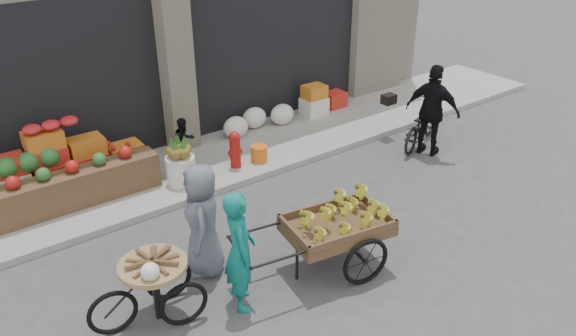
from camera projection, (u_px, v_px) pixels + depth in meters
ground at (349, 273)px, 7.92m from camera, size 80.00×80.00×0.00m
sidewalk at (205, 164)px, 10.81m from camera, size 18.00×2.20×0.12m
fruit_display at (65, 165)px, 9.41m from camera, size 3.10×1.12×1.24m
pineapple_bin at (181, 170)px, 9.91m from camera, size 0.52×0.52×0.50m
fire_hydrant at (235, 148)px, 10.40m from camera, size 0.22×0.22×0.71m
orange_bucket at (259, 153)px, 10.74m from camera, size 0.32×0.32×0.30m
right_bay_goods at (294, 108)px, 12.46m from camera, size 3.35×0.60×0.70m
seated_person at (184, 142)px, 10.45m from camera, size 0.51×0.43×0.93m
banana_cart at (334, 224)px, 7.70m from camera, size 2.53×1.35×1.01m
vendor_woman at (240, 251)px, 6.98m from camera, size 0.59×0.71×1.66m
tricycle_cart at (154, 281)px, 6.87m from camera, size 1.45×0.93×0.95m
vendor_grey at (202, 220)px, 7.61m from camera, size 0.84×0.96×1.66m
bicycle at (421, 124)px, 11.54m from camera, size 1.81×1.18×0.90m
cyclist at (433, 111)px, 10.94m from camera, size 0.81×1.17×1.84m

